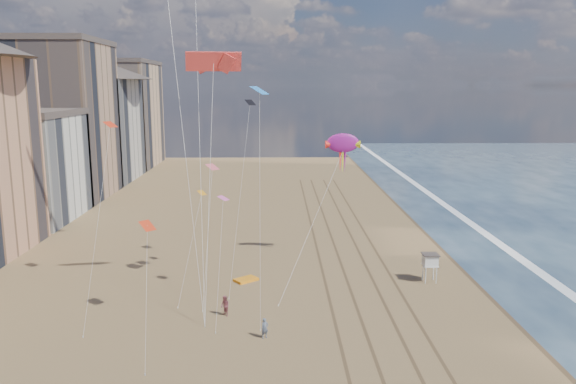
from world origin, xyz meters
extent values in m
plane|color=#42301E|center=(19.00, 40.00, 0.00)|extent=(260.00, 260.00, 0.00)
plane|color=white|center=(23.20, 40.00, 0.00)|extent=(260.00, 260.00, 0.00)
cube|color=brown|center=(-1.20, 30.00, 0.01)|extent=(0.28, 120.00, 0.01)
cube|color=brown|center=(1.20, 30.00, 0.01)|extent=(0.28, 120.00, 0.01)
cube|color=brown|center=(4.00, 30.00, 0.01)|extent=(0.28, 120.00, 0.01)
cube|color=brown|center=(6.20, 30.00, 0.01)|extent=(0.28, 120.00, 0.01)
cube|color=silver|center=(-45.00, 54.00, 8.00)|extent=(14.00, 18.00, 16.00)
cube|color=#473D38|center=(-45.00, 54.00, 16.50)|extent=(14.28, 18.36, 1.00)
cube|color=tan|center=(-46.00, 72.00, 14.00)|extent=(16.00, 20.00, 28.00)
cube|color=#473D38|center=(-46.00, 72.00, 28.50)|extent=(16.32, 20.40, 1.00)
cube|color=#BCB2A3|center=(-45.50, 92.00, 11.00)|extent=(15.00, 22.00, 22.00)
cone|color=#473D38|center=(-45.50, 92.00, 24.20)|extent=(34.22, 34.22, 4.40)
cube|color=tan|center=(-46.00, 114.00, 13.00)|extent=(16.00, 24.00, 26.00)
cube|color=#473D38|center=(-46.00, 114.00, 26.50)|extent=(16.32, 24.48, 1.00)
cylinder|color=white|center=(9.38, 23.71, 0.86)|extent=(0.11, 0.11, 1.71)
cylinder|color=white|center=(10.52, 23.71, 0.86)|extent=(0.11, 0.11, 1.71)
cylinder|color=white|center=(9.38, 24.85, 0.86)|extent=(0.11, 0.11, 1.71)
cylinder|color=white|center=(10.52, 24.85, 0.86)|extent=(0.11, 0.11, 1.71)
cube|color=white|center=(9.95, 24.28, 1.85)|extent=(1.52, 1.52, 0.11)
cube|color=white|center=(9.95, 24.28, 2.42)|extent=(1.43, 1.43, 1.05)
cube|color=#473D38|center=(9.95, 24.28, 3.04)|extent=(1.71, 1.71, 0.10)
cube|color=orange|center=(-9.67, 24.94, 0.14)|extent=(2.81, 2.66, 0.27)
ellipsoid|color=#951783|center=(1.32, 31.99, 14.11)|extent=(4.09, 0.77, 2.43)
cone|color=red|center=(-0.14, 31.99, 13.93)|extent=(1.10, 0.91, 0.91)
cone|color=#FFFC1A|center=(2.79, 31.99, 13.93)|extent=(1.10, 0.91, 0.91)
cylinder|color=silver|center=(-2.44, 24.91, 6.60)|extent=(0.03, 0.03, 20.76)
imported|color=slate|center=(-7.35, 11.00, 0.87)|extent=(0.76, 0.67, 1.73)
imported|color=#8C474F|center=(-11.06, 15.64, 0.95)|extent=(1.14, 1.17, 1.91)
cube|color=red|center=(-11.98, 19.52, 22.77)|extent=(5.08, 1.68, 1.73)
plane|color=#E358A8|center=(-11.54, 21.21, 9.83)|extent=(1.39, 1.41, 0.37)
plane|color=orange|center=(-14.64, 28.70, 8.95)|extent=(1.30, 1.30, 0.44)
plane|color=red|center=(-17.56, 14.95, 8.67)|extent=(1.79, 1.81, 0.73)
plane|color=black|center=(-9.14, 28.45, 18.85)|extent=(1.52, 1.47, 0.59)
plane|color=#2981DD|center=(-7.87, 19.91, 20.19)|extent=(2.11, 2.16, 0.72)
plane|color=red|center=(-22.40, 22.24, 16.94)|extent=(1.67, 1.69, 0.53)
plane|color=#DD5663|center=(-12.99, 25.14, 12.34)|extent=(1.77, 1.77, 0.52)
camera|label=1|loc=(-6.26, -32.52, 20.62)|focal=35.00mm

